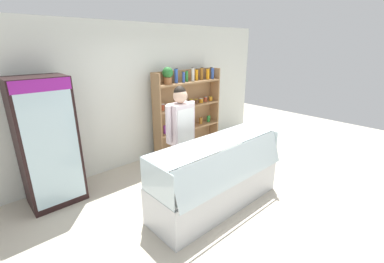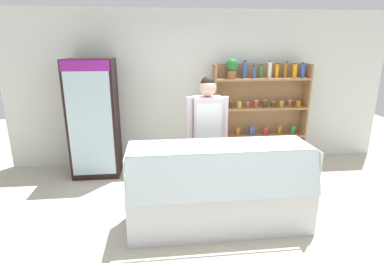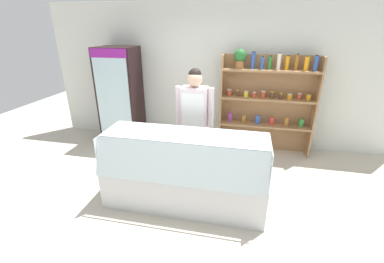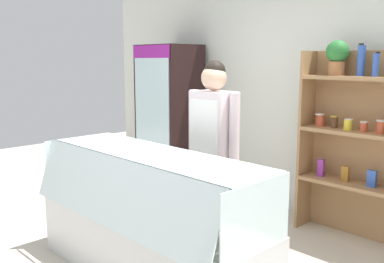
{
  "view_description": "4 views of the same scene",
  "coord_description": "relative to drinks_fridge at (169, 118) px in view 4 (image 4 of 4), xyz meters",
  "views": [
    {
      "loc": [
        -2.63,
        -2.24,
        2.31
      ],
      "look_at": [
        -0.14,
        0.49,
        1.05
      ],
      "focal_mm": 24.0,
      "sensor_mm": 36.0,
      "label": 1
    },
    {
      "loc": [
        -0.79,
        -3.15,
        2.1
      ],
      "look_at": [
        -0.38,
        0.51,
        1.04
      ],
      "focal_mm": 28.0,
      "sensor_mm": 36.0,
      "label": 2
    },
    {
      "loc": [
        0.59,
        -2.84,
        2.27
      ],
      "look_at": [
        -0.13,
        0.49,
        0.85
      ],
      "focal_mm": 24.0,
      "sensor_mm": 36.0,
      "label": 3
    },
    {
      "loc": [
        2.4,
        -2.0,
        1.71
      ],
      "look_at": [
        -0.26,
        0.6,
        1.09
      ],
      "focal_mm": 40.0,
      "sensor_mm": 36.0,
      "label": 4
    }
  ],
  "objects": [
    {
      "name": "back_wall",
      "position": [
        1.85,
        0.45,
        0.4
      ],
      "size": [
        6.8,
        0.1,
        2.7
      ],
      "primitive_type": "cube",
      "color": "silver",
      "rests_on": "ground"
    },
    {
      "name": "drinks_fridge",
      "position": [
        0.0,
        0.0,
        0.0
      ],
      "size": [
        0.75,
        0.6,
        1.91
      ],
      "color": "black",
      "rests_on": "ground"
    },
    {
      "name": "deli_display_case",
      "position": [
        1.73,
        -1.74,
        -0.64
      ],
      "size": [
        2.11,
        0.77,
        1.01
      ],
      "color": "silver",
      "rests_on": "ground"
    },
    {
      "name": "shop_clerk",
      "position": [
        1.7,
        -0.98,
        0.06
      ],
      "size": [
        0.57,
        0.25,
        1.71
      ],
      "color": "#2D2D38",
      "rests_on": "ground"
    }
  ]
}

